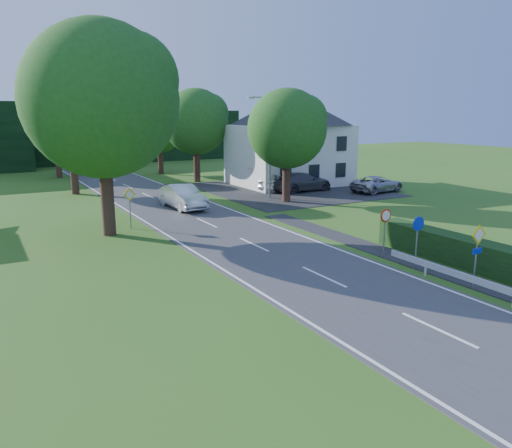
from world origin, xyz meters
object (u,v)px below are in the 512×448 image
streetlight (268,142)px  parked_car_silver_a (279,182)px  parasol (257,178)px  moving_car (182,196)px  parked_car_silver_b (378,184)px  motorcycle (163,195)px  parked_car_grey (302,182)px

streetlight → parked_car_silver_a: streetlight is taller
streetlight → parasol: bearing=72.3°
streetlight → moving_car: 8.41m
parked_car_silver_b → parasol: 10.52m
motorcycle → parasol: (9.26, 1.77, 0.48)m
moving_car → parasol: parasol is taller
parked_car_grey → streetlight: bearing=109.1°
moving_car → parked_car_silver_a: size_ratio=1.18×
moving_car → parasol: 10.21m
moving_car → parked_car_silver_a: bearing=17.0°
parked_car_silver_b → parasol: size_ratio=2.16×
moving_car → parked_car_grey: (12.03, 2.38, -0.04)m
parked_car_silver_a → moving_car: bearing=83.7°
parked_car_grey → parasol: bearing=48.9°
parked_car_grey → parked_car_silver_b: parked_car_grey is taller
parasol → parked_car_silver_a: bearing=-35.7°
streetlight → moving_car: size_ratio=1.55×
moving_car → parked_car_silver_b: moving_car is taller
parked_car_silver_b → motorcycle: bearing=69.5°
parked_car_silver_a → parked_car_grey: 2.03m
streetlight → parasol: 5.58m
parked_car_silver_a → parked_car_silver_b: 8.52m
parked_car_silver_a → parked_car_grey: bearing=-159.1°
moving_car → parasol: bearing=26.2°
moving_car → parked_car_silver_a: moving_car is taller
motorcycle → parked_car_silver_b: (17.73, -4.46, 0.14)m
motorcycle → parked_car_grey: bearing=-7.2°
streetlight → parked_car_grey: size_ratio=1.43×
streetlight → motorcycle: (-7.91, 2.46, -3.87)m
streetlight → parked_car_grey: streetlight is taller
moving_car → motorcycle: (-0.33, 3.16, -0.29)m
parked_car_silver_a → parked_car_silver_b: parked_car_silver_a is taller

